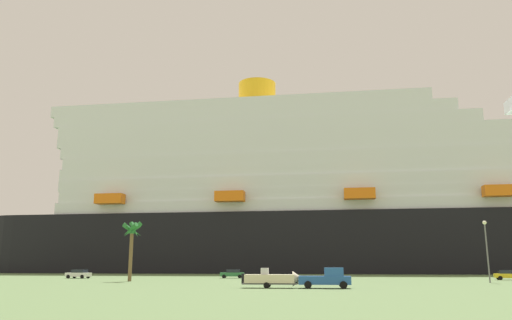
{
  "coord_description": "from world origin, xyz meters",
  "views": [
    {
      "loc": [
        14.16,
        -73.49,
        2.59
      ],
      "look_at": [
        -9.01,
        38.32,
        26.61
      ],
      "focal_mm": 34.73,
      "sensor_mm": 36.0,
      "label": 1
    }
  ],
  "objects": [
    {
      "name": "parked_car_green_wagon",
      "position": [
        -9.22,
        17.77,
        0.83
      ],
      "size": [
        4.7,
        2.74,
        1.58
      ],
      "color": "#2D723F",
      "rests_on": "ground_plane"
    },
    {
      "name": "ground_plane",
      "position": [
        0.0,
        30.0,
        0.0
      ],
      "size": [
        600.0,
        600.0,
        0.0
      ],
      "primitive_type": "plane",
      "color": "#567042"
    },
    {
      "name": "cruise_ship",
      "position": [
        9.75,
        74.39,
        19.88
      ],
      "size": [
        237.26,
        43.53,
        67.8
      ],
      "color": "black",
      "rests_on": "ground_plane"
    },
    {
      "name": "small_boat_on_trailer",
      "position": [
        4.91,
        -18.39,
        0.96
      ],
      "size": [
        7.62,
        2.29,
        2.15
      ],
      "color": "#595960",
      "rests_on": "ground_plane"
    },
    {
      "name": "street_lamp",
      "position": [
        31.87,
        3.16,
        5.59
      ],
      "size": [
        0.56,
        0.56,
        8.69
      ],
      "color": "slate",
      "rests_on": "ground_plane"
    },
    {
      "name": "pickup_truck",
      "position": [
        10.5,
        -17.89,
        1.04
      ],
      "size": [
        5.76,
        2.68,
        2.2
      ],
      "color": "#2659A5",
      "rests_on": "ground_plane"
    },
    {
      "name": "parked_car_yellow_taxi",
      "position": [
        37.86,
        16.64,
        0.83
      ],
      "size": [
        4.44,
        2.4,
        1.58
      ],
      "color": "yellow",
      "rests_on": "ground_plane"
    },
    {
      "name": "parked_car_white_van",
      "position": [
        -36.44,
        10.75,
        0.83
      ],
      "size": [
        4.41,
        2.31,
        1.58
      ],
      "color": "white",
      "rests_on": "ground_plane"
    },
    {
      "name": "palm_tree",
      "position": [
        -20.35,
        -1.73,
        7.07
      ],
      "size": [
        3.4,
        3.35,
        9.12
      ],
      "color": "brown",
      "rests_on": "ground_plane"
    }
  ]
}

